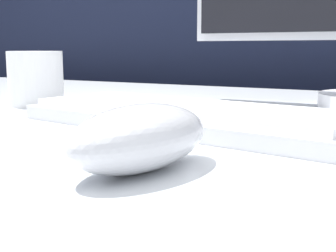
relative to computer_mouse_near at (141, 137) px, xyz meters
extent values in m
cube|color=black|center=(-0.04, 0.83, -0.20)|extent=(5.00, 0.03, 1.11)
ellipsoid|color=silver|center=(0.00, 0.00, 0.00)|extent=(0.08, 0.14, 0.05)
cube|color=white|center=(-0.05, 0.18, -0.02)|extent=(0.40, 0.20, 0.02)
cube|color=white|center=(-0.05, 0.18, 0.00)|extent=(0.37, 0.18, 0.01)
cylinder|color=white|center=(-0.34, 0.24, 0.02)|extent=(0.08, 0.08, 0.08)
camera|label=1|loc=(0.17, -0.27, 0.06)|focal=50.00mm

